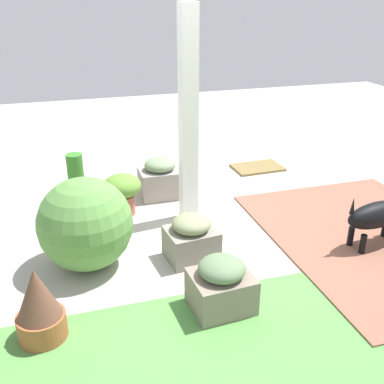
{
  "coord_description": "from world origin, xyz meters",
  "views": [
    {
      "loc": [
        1.5,
        3.73,
        2.11
      ],
      "look_at": [
        0.34,
        -0.06,
        0.34
      ],
      "focal_mm": 42.83,
      "sensor_mm": 36.0,
      "label": 1
    }
  ],
  "objects_px": {
    "stone_planter_nearest": "(160,178)",
    "terracotta_pot_broad": "(122,191)",
    "porch_pillar": "(188,120)",
    "terracotta_pot_spiky": "(39,306)",
    "terracotta_pot_tall": "(77,188)",
    "round_shrub": "(85,224)",
    "dog": "(383,213)",
    "doormat": "(258,168)",
    "stone_planter_mid": "(191,238)",
    "stone_planter_far": "(221,285)"
  },
  "relations": [
    {
      "from": "terracotta_pot_broad",
      "to": "terracotta_pot_spiky",
      "type": "distance_m",
      "value": 1.84
    },
    {
      "from": "round_shrub",
      "to": "dog",
      "type": "bearing_deg",
      "value": 170.5
    },
    {
      "from": "porch_pillar",
      "to": "terracotta_pot_spiky",
      "type": "xyz_separation_m",
      "value": [
        1.41,
        1.38,
        -0.76
      ]
    },
    {
      "from": "round_shrub",
      "to": "dog",
      "type": "relative_size",
      "value": 0.96
    },
    {
      "from": "stone_planter_nearest",
      "to": "terracotta_pot_broad",
      "type": "distance_m",
      "value": 0.56
    },
    {
      "from": "stone_planter_nearest",
      "to": "terracotta_pot_tall",
      "type": "distance_m",
      "value": 0.89
    },
    {
      "from": "stone_planter_nearest",
      "to": "terracotta_pot_tall",
      "type": "height_order",
      "value": "terracotta_pot_tall"
    },
    {
      "from": "round_shrub",
      "to": "doormat",
      "type": "xyz_separation_m",
      "value": [
        -2.27,
        -1.64,
        -0.37
      ]
    },
    {
      "from": "stone_planter_mid",
      "to": "stone_planter_far",
      "type": "bearing_deg",
      "value": 90.88
    },
    {
      "from": "stone_planter_far",
      "to": "terracotta_pot_broad",
      "type": "bearing_deg",
      "value": -75.93
    },
    {
      "from": "stone_planter_far",
      "to": "dog",
      "type": "bearing_deg",
      "value": -165.68
    },
    {
      "from": "doormat",
      "to": "stone_planter_mid",
      "type": "bearing_deg",
      "value": 51.39
    },
    {
      "from": "terracotta_pot_broad",
      "to": "doormat",
      "type": "relative_size",
      "value": 0.69
    },
    {
      "from": "round_shrub",
      "to": "terracotta_pot_tall",
      "type": "xyz_separation_m",
      "value": [
        -0.0,
        -1.2,
        -0.18
      ]
    },
    {
      "from": "terracotta_pot_spiky",
      "to": "round_shrub",
      "type": "bearing_deg",
      "value": -115.18
    },
    {
      "from": "terracotta_pot_tall",
      "to": "terracotta_pot_broad",
      "type": "distance_m",
      "value": 0.54
    },
    {
      "from": "round_shrub",
      "to": "doormat",
      "type": "distance_m",
      "value": 2.82
    },
    {
      "from": "porch_pillar",
      "to": "terracotta_pot_tall",
      "type": "bearing_deg",
      "value": -30.62
    },
    {
      "from": "terracotta_pot_broad",
      "to": "stone_planter_far",
      "type": "bearing_deg",
      "value": 104.07
    },
    {
      "from": "stone_planter_nearest",
      "to": "stone_planter_far",
      "type": "relative_size",
      "value": 1.01
    },
    {
      "from": "stone_planter_mid",
      "to": "terracotta_pot_spiky",
      "type": "xyz_separation_m",
      "value": [
        1.22,
        0.65,
        0.06
      ]
    },
    {
      "from": "round_shrub",
      "to": "terracotta_pot_spiky",
      "type": "bearing_deg",
      "value": 64.82
    },
    {
      "from": "porch_pillar",
      "to": "round_shrub",
      "type": "bearing_deg",
      "value": 29.49
    },
    {
      "from": "terracotta_pot_broad",
      "to": "stone_planter_mid",
      "type": "bearing_deg",
      "value": 112.45
    },
    {
      "from": "round_shrub",
      "to": "dog",
      "type": "height_order",
      "value": "round_shrub"
    },
    {
      "from": "dog",
      "to": "stone_planter_mid",
      "type": "bearing_deg",
      "value": -9.32
    },
    {
      "from": "stone_planter_nearest",
      "to": "terracotta_pot_tall",
      "type": "bearing_deg",
      "value": -1.14
    },
    {
      "from": "stone_planter_nearest",
      "to": "dog",
      "type": "relative_size",
      "value": 0.57
    },
    {
      "from": "stone_planter_mid",
      "to": "dog",
      "type": "distance_m",
      "value": 1.7
    },
    {
      "from": "round_shrub",
      "to": "terracotta_pot_broad",
      "type": "distance_m",
      "value": 0.97
    },
    {
      "from": "round_shrub",
      "to": "doormat",
      "type": "relative_size",
      "value": 1.24
    },
    {
      "from": "terracotta_pot_tall",
      "to": "dog",
      "type": "bearing_deg",
      "value": 147.18
    },
    {
      "from": "terracotta_pot_tall",
      "to": "porch_pillar",
      "type": "bearing_deg",
      "value": 149.38
    },
    {
      "from": "stone_planter_nearest",
      "to": "terracotta_pot_spiky",
      "type": "bearing_deg",
      "value": 57.38
    },
    {
      "from": "stone_planter_mid",
      "to": "terracotta_pot_tall",
      "type": "xyz_separation_m",
      "value": [
        0.84,
        -1.35,
        0.01
      ]
    },
    {
      "from": "porch_pillar",
      "to": "stone_planter_far",
      "type": "height_order",
      "value": "porch_pillar"
    },
    {
      "from": "porch_pillar",
      "to": "terracotta_pot_spiky",
      "type": "distance_m",
      "value": 2.11
    },
    {
      "from": "terracotta_pot_spiky",
      "to": "doormat",
      "type": "xyz_separation_m",
      "value": [
        -2.64,
        -2.43,
        -0.23
      ]
    },
    {
      "from": "terracotta_pot_broad",
      "to": "doormat",
      "type": "xyz_separation_m",
      "value": [
        -1.84,
        -0.78,
        -0.24
      ]
    },
    {
      "from": "stone_planter_mid",
      "to": "round_shrub",
      "type": "relative_size",
      "value": 0.58
    },
    {
      "from": "porch_pillar",
      "to": "terracotta_pot_broad",
      "type": "xyz_separation_m",
      "value": [
        0.61,
        -0.28,
        -0.75
      ]
    },
    {
      "from": "stone_planter_mid",
      "to": "round_shrub",
      "type": "distance_m",
      "value": 0.88
    },
    {
      "from": "doormat",
      "to": "terracotta_pot_tall",
      "type": "bearing_deg",
      "value": 10.99
    },
    {
      "from": "terracotta_pot_tall",
      "to": "terracotta_pot_broad",
      "type": "xyz_separation_m",
      "value": [
        -0.42,
        0.34,
        0.05
      ]
    },
    {
      "from": "stone_planter_mid",
      "to": "stone_planter_far",
      "type": "xyz_separation_m",
      "value": [
        -0.01,
        0.7,
        0.0
      ]
    },
    {
      "from": "doormat",
      "to": "stone_planter_nearest",
      "type": "bearing_deg",
      "value": 18.37
    },
    {
      "from": "terracotta_pot_tall",
      "to": "dog",
      "type": "xyz_separation_m",
      "value": [
        -2.51,
        1.62,
        0.11
      ]
    },
    {
      "from": "stone_planter_mid",
      "to": "dog",
      "type": "relative_size",
      "value": 0.56
    },
    {
      "from": "stone_planter_nearest",
      "to": "terracotta_pot_broad",
      "type": "bearing_deg",
      "value": 34.49
    },
    {
      "from": "stone_planter_far",
      "to": "terracotta_pot_spiky",
      "type": "distance_m",
      "value": 1.23
    }
  ]
}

